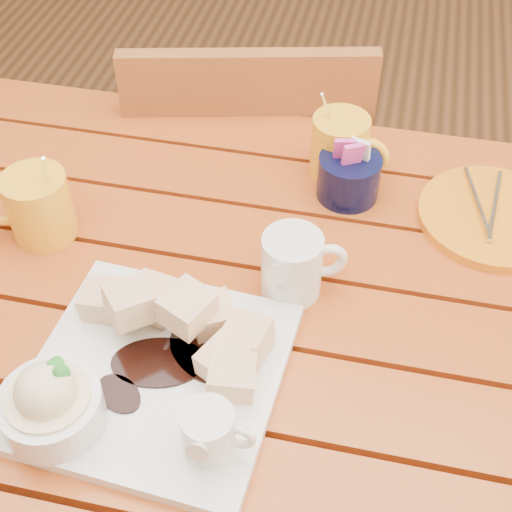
% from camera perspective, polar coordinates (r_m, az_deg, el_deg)
% --- Properties ---
extents(table, '(1.20, 0.79, 0.75)m').
position_cam_1_polar(table, '(0.96, -3.01, -7.43)').
color(table, '#A23815').
rests_on(table, ground).
extents(dessert_plate, '(0.29, 0.29, 0.11)m').
position_cam_1_polar(dessert_plate, '(0.78, -9.57, -9.28)').
color(dessert_plate, white).
rests_on(dessert_plate, table).
extents(coffee_mug_left, '(0.12, 0.08, 0.14)m').
position_cam_1_polar(coffee_mug_left, '(0.96, -17.11, 3.89)').
color(coffee_mug_left, '#FFAD20').
rests_on(coffee_mug_left, table).
extents(coffee_mug_right, '(0.11, 0.08, 0.14)m').
position_cam_1_polar(coffee_mug_right, '(1.03, 6.83, 8.77)').
color(coffee_mug_right, '#FFAD20').
rests_on(coffee_mug_right, table).
extents(cream_pitcher, '(0.11, 0.09, 0.09)m').
position_cam_1_polar(cream_pitcher, '(0.85, 3.02, -0.71)').
color(cream_pitcher, white).
rests_on(cream_pitcher, table).
extents(sugar_caddy, '(0.09, 0.09, 0.09)m').
position_cam_1_polar(sugar_caddy, '(1.00, 7.44, 6.39)').
color(sugar_caddy, black).
rests_on(sugar_caddy, table).
extents(orange_saucer, '(0.20, 0.20, 0.02)m').
position_cam_1_polar(orange_saucer, '(1.02, 18.52, 2.99)').
color(orange_saucer, orange).
rests_on(orange_saucer, table).
extents(chair_far, '(0.49, 0.49, 0.86)m').
position_cam_1_polar(chair_far, '(1.42, -0.54, 4.85)').
color(chair_far, brown).
rests_on(chair_far, ground).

